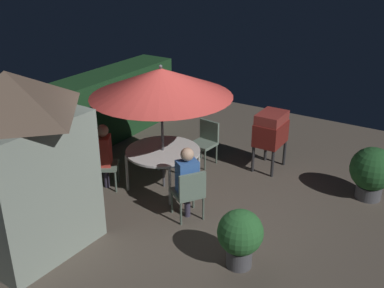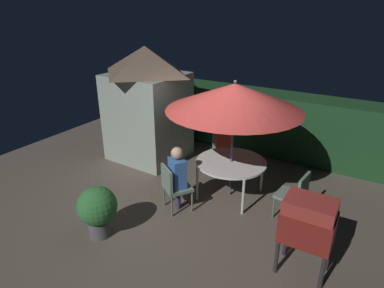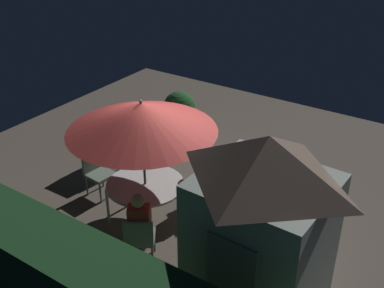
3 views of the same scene
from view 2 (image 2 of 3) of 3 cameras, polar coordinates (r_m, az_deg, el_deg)
The scene contains 12 objects.
ground_plane at distance 6.31m, azimuth -0.12°, elevation -11.79°, with size 11.00×11.00×0.00m, color brown.
hedge_backdrop at distance 8.84m, azimuth 11.77°, elevation 3.84°, with size 7.25×0.90×1.55m.
garden_shed at distance 8.12m, azimuth -7.59°, elevation 6.91°, with size 1.82×1.68×2.71m.
patio_table at distance 6.57m, azimuth 6.68°, elevation -3.37°, with size 1.37×1.37×0.75m.
patio_umbrella at distance 6.10m, azimuth 7.26°, elevation 7.95°, with size 2.51×2.51×2.35m.
bbq_grill at distance 4.92m, azimuth 19.17°, elevation -12.51°, with size 0.70×0.50×1.20m.
chair_near_shed at distance 7.69m, azimuth 5.31°, elevation -0.73°, with size 0.64×0.64×0.90m.
chair_far_side at distance 6.17m, azimuth -3.20°, elevation -7.02°, with size 0.64×0.64×0.90m.
chair_toward_hedge at distance 6.19m, azimuth 17.20°, elevation -8.02°, with size 0.51×0.51×0.90m.
potted_plant_by_shed at distance 5.75m, azimuth -15.80°, elevation -10.57°, with size 0.65×0.65×0.89m.
person_in_red at distance 7.51m, azimuth 5.46°, elevation 0.84°, with size 0.42×0.39×1.26m.
person_in_blue at distance 6.07m, azimuth -2.50°, elevation -4.71°, with size 0.42×0.39×1.26m.
Camera 2 is at (2.70, -4.43, 3.60)m, focal length 31.28 mm.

